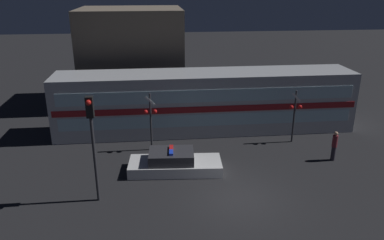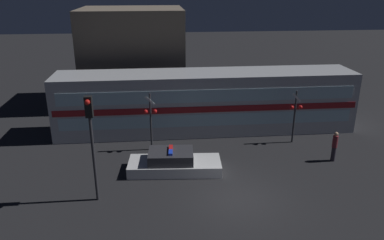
# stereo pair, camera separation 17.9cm
# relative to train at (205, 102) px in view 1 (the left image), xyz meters

# --- Properties ---
(ground_plane) EXTENTS (120.00, 120.00, 0.00)m
(ground_plane) POSITION_rel_train_xyz_m (0.27, -8.54, -1.94)
(ground_plane) COLOR black
(train) EXTENTS (19.08, 3.14, 3.88)m
(train) POSITION_rel_train_xyz_m (0.00, 0.00, 0.00)
(train) COLOR #B7BABF
(train) RESTS_ON ground_plane
(police_car) EXTENTS (4.87, 2.14, 1.25)m
(police_car) POSITION_rel_train_xyz_m (-2.41, -5.63, -1.49)
(police_car) COLOR silver
(police_car) RESTS_ON ground_plane
(pedestrian) EXTENTS (0.29, 0.29, 1.70)m
(pedestrian) POSITION_rel_train_xyz_m (6.37, -5.30, -1.07)
(pedestrian) COLOR #2D2833
(pedestrian) RESTS_ON ground_plane
(crossing_signal_near) EXTENTS (0.76, 0.30, 3.27)m
(crossing_signal_near) POSITION_rel_train_xyz_m (5.02, -2.66, -0.01)
(crossing_signal_near) COLOR #2D2D33
(crossing_signal_near) RESTS_ON ground_plane
(crossing_signal_far) EXTENTS (0.76, 0.30, 3.43)m
(crossing_signal_far) POSITION_rel_train_xyz_m (-3.55, -2.90, 0.08)
(crossing_signal_far) COLOR #2D2D33
(crossing_signal_far) RESTS_ON ground_plane
(traffic_light_corner) EXTENTS (0.30, 0.46, 4.88)m
(traffic_light_corner) POSITION_rel_train_xyz_m (-5.97, -8.05, 1.45)
(traffic_light_corner) COLOR #2D2D33
(traffic_light_corner) RESTS_ON ground_plane
(building_left) EXTENTS (7.80, 6.54, 7.39)m
(building_left) POSITION_rel_train_xyz_m (-4.90, 6.97, 1.75)
(building_left) COLOR #726656
(building_left) RESTS_ON ground_plane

